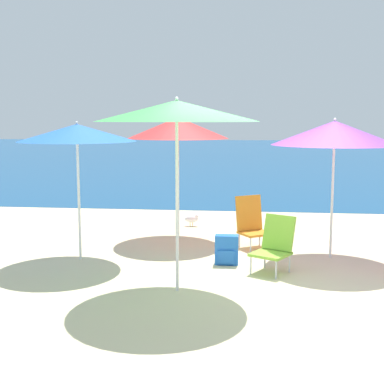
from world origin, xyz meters
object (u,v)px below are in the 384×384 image
object	(u,v)px
beach_chair_lime	(275,244)
beach_umbrella_purple	(335,133)
beach_umbrella_red	(178,128)
beach_umbrella_blue	(77,133)
backpack_blue	(227,250)
beach_umbrella_green	(177,111)
seagull	(192,219)
beach_chair_orange	(252,222)

from	to	relation	value
beach_chair_lime	beach_umbrella_purple	bearing A→B (deg)	73.47
beach_umbrella_purple	beach_umbrella_red	xyz separation A→B (m)	(-2.44, 1.07, 0.05)
beach_umbrella_blue	beach_umbrella_red	bearing A→B (deg)	51.54
backpack_blue	beach_chair_lime	bearing A→B (deg)	-23.46
beach_umbrella_red	beach_umbrella_green	world-z (taller)	beach_umbrella_green
beach_umbrella_red	beach_chair_lime	world-z (taller)	beach_umbrella_red
backpack_blue	seagull	size ratio (longest dim) A/B	1.56
beach_umbrella_purple	beach_umbrella_green	xyz separation A→B (m)	(-2.05, -1.79, 0.29)
beach_chair_lime	backpack_blue	distance (m)	0.74
beach_umbrella_purple	beach_chair_orange	bearing A→B (deg)	154.21
beach_umbrella_green	beach_umbrella_blue	distance (m)	2.10
beach_chair_orange	backpack_blue	distance (m)	1.17
beach_umbrella_green	seagull	distance (m)	4.40
beach_umbrella_purple	backpack_blue	xyz separation A→B (m)	(-1.52, -0.53, -1.65)
beach_umbrella_purple	beach_umbrella_blue	size ratio (longest dim) A/B	1.02
beach_umbrella_green	beach_chair_lime	bearing A→B (deg)	39.23
backpack_blue	seagull	bearing A→B (deg)	106.80
beach_umbrella_purple	beach_umbrella_red	size ratio (longest dim) A/B	0.98
beach_umbrella_green	beach_umbrella_blue	size ratio (longest dim) A/B	1.14
beach_chair_orange	beach_chair_lime	size ratio (longest dim) A/B	1.09
beach_umbrella_blue	seagull	bearing A→B (deg)	62.58
beach_umbrella_red	beach_chair_lime	size ratio (longest dim) A/B	2.81
beach_umbrella_purple	beach_umbrella_blue	bearing A→B (deg)	-172.33
beach_chair_lime	seagull	size ratio (longest dim) A/B	2.81
beach_umbrella_purple	beach_chair_orange	world-z (taller)	beach_umbrella_purple
beach_chair_lime	backpack_blue	world-z (taller)	beach_chair_lime
beach_umbrella_purple	seagull	bearing A→B (deg)	137.56
beach_umbrella_red	beach_umbrella_blue	size ratio (longest dim) A/B	1.05
beach_chair_orange	beach_umbrella_blue	bearing A→B (deg)	170.31
beach_umbrella_blue	seagull	size ratio (longest dim) A/B	7.51
beach_umbrella_green	seagull	xyz separation A→B (m)	(-0.27, 3.91, -2.00)
beach_umbrella_red	beach_chair_orange	distance (m)	2.02
seagull	beach_umbrella_red	bearing A→B (deg)	-96.33
seagull	beach_umbrella_blue	bearing A→B (deg)	-117.42
beach_chair_orange	backpack_blue	size ratio (longest dim) A/B	1.97
beach_chair_orange	seagull	distance (m)	1.95
beach_umbrella_blue	backpack_blue	size ratio (longest dim) A/B	4.82
beach_umbrella_red	seagull	size ratio (longest dim) A/B	7.89
beach_umbrella_red	backpack_blue	xyz separation A→B (m)	(0.92, -1.59, -1.70)
beach_chair_lime	beach_chair_orange	bearing A→B (deg)	132.71
beach_umbrella_purple	seagull	size ratio (longest dim) A/B	7.69
seagull	beach_chair_orange	bearing A→B (deg)	-53.57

